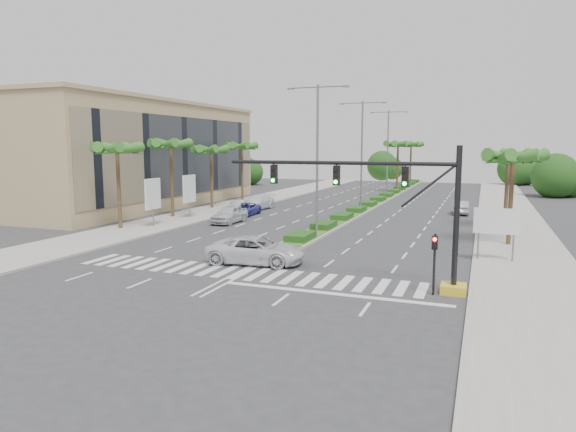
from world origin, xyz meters
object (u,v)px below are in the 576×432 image
object	(u,v)px
car_parked_c	(245,209)
car_crossing	(256,250)
car_parked_a	(229,214)
car_parked_b	(238,207)
car_parked_d	(257,202)
car_right	(461,207)

from	to	relation	value
car_parked_c	car_crossing	distance (m)	22.29
car_parked_a	car_crossing	size ratio (longest dim) A/B	0.80
car_parked_b	car_crossing	world-z (taller)	car_crossing
car_parked_b	car_crossing	distance (m)	23.89
car_parked_a	car_parked_d	xyz separation A→B (m)	(-1.85, 10.42, -0.01)
car_parked_c	car_crossing	bearing A→B (deg)	-66.32
car_parked_c	car_crossing	xyz separation A→B (m)	(10.25, -19.79, 0.19)
car_right	car_parked_d	bearing A→B (deg)	7.63
car_parked_b	car_right	world-z (taller)	car_parked_b
car_parked_b	car_parked_d	xyz separation A→B (m)	(0.43, 3.95, 0.08)
car_parked_d	car_right	bearing A→B (deg)	14.62
car_crossing	car_right	bearing A→B (deg)	-26.89
car_parked_c	car_right	world-z (taller)	car_right
car_parked_b	car_right	size ratio (longest dim) A/B	1.02
car_parked_c	car_right	size ratio (longest dim) A/B	1.08
car_parked_d	car_crossing	size ratio (longest dim) A/B	0.93
car_parked_c	car_parked_d	distance (m)	5.14
car_right	car_parked_c	bearing A→B (deg)	20.59
car_parked_d	car_crossing	distance (m)	27.23
car_parked_d	car_right	size ratio (longest dim) A/B	1.30
car_parked_b	car_crossing	bearing A→B (deg)	-68.10
car_parked_a	car_crossing	xyz separation A→B (m)	(9.29, -14.43, 0.01)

